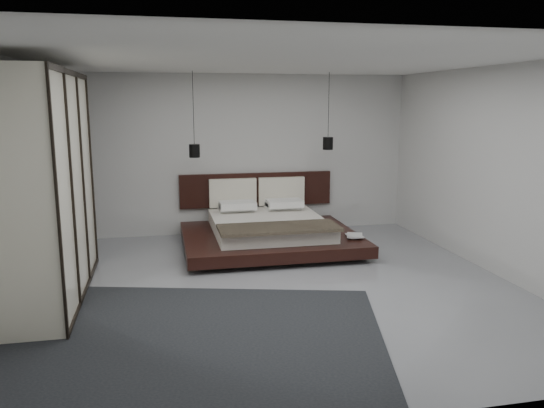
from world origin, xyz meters
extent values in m
plane|color=gray|center=(0.00, 0.00, 0.00)|extent=(6.00, 6.00, 0.00)
plane|color=white|center=(0.00, 0.00, 2.80)|extent=(6.00, 6.00, 0.00)
plane|color=beige|center=(0.00, 3.00, 1.40)|extent=(6.00, 0.00, 6.00)
plane|color=beige|center=(0.00, -3.00, 1.40)|extent=(6.00, 0.00, 6.00)
plane|color=beige|center=(-3.00, 0.00, 1.40)|extent=(0.00, 6.00, 6.00)
plane|color=beige|center=(3.00, 0.00, 1.40)|extent=(0.00, 6.00, 6.00)
cube|color=black|center=(-2.95, 2.45, 1.30)|extent=(0.05, 0.90, 2.60)
cube|color=black|center=(0.26, 1.75, 0.04)|extent=(2.15, 1.76, 0.08)
cube|color=black|center=(0.26, 1.75, 0.17)|extent=(2.74, 2.25, 0.18)
cube|color=silver|center=(0.26, 1.88, 0.36)|extent=(1.76, 1.96, 0.22)
cube|color=black|center=(0.26, 1.11, 0.49)|extent=(1.78, 0.69, 0.05)
cube|color=white|center=(-0.16, 2.63, 0.53)|extent=(0.61, 0.39, 0.12)
cube|color=white|center=(0.67, 2.63, 0.53)|extent=(0.61, 0.39, 0.12)
cube|color=white|center=(-0.16, 2.49, 0.59)|extent=(0.61, 0.39, 0.12)
cube|color=white|center=(0.67, 2.49, 0.59)|extent=(0.61, 0.39, 0.12)
cube|color=black|center=(0.26, 2.96, 0.77)|extent=(2.74, 0.08, 0.60)
cube|color=silver|center=(-0.19, 2.87, 0.74)|extent=(0.83, 0.10, 0.50)
cube|color=silver|center=(0.70, 2.87, 0.74)|extent=(0.83, 0.10, 0.50)
imported|color=#99724C|center=(1.38, 1.26, 0.27)|extent=(0.24, 0.31, 0.03)
imported|color=#99724C|center=(1.36, 1.23, 0.29)|extent=(0.33, 0.38, 0.02)
cylinder|color=black|center=(-0.87, 2.34, 2.22)|extent=(0.01, 0.01, 1.15)
cylinder|color=black|center=(-0.87, 2.34, 1.54)|extent=(0.17, 0.17, 0.21)
cylinder|color=#FFE0B2|center=(-0.87, 2.34, 1.45)|extent=(0.13, 0.13, 0.01)
cylinder|color=black|center=(1.38, 2.34, 2.27)|extent=(0.01, 0.01, 1.07)
cylinder|color=black|center=(1.38, 2.34, 1.63)|extent=(0.17, 0.17, 0.21)
cylinder|color=#FFE0B2|center=(1.38, 2.34, 1.54)|extent=(0.13, 0.13, 0.01)
cube|color=white|center=(-2.70, 0.25, 1.34)|extent=(0.62, 2.67, 2.67)
cube|color=black|center=(-2.38, 0.25, 2.64)|extent=(0.03, 2.67, 0.06)
cube|color=black|center=(-2.38, 0.25, 0.03)|extent=(0.03, 2.67, 0.06)
cube|color=black|center=(-2.38, -1.09, 1.34)|extent=(0.03, 0.05, 2.67)
cube|color=black|center=(-2.38, -0.20, 1.34)|extent=(0.03, 0.05, 2.67)
cube|color=black|center=(-2.38, 0.69, 1.34)|extent=(0.03, 0.05, 2.67)
cube|color=black|center=(-2.38, 1.58, 1.34)|extent=(0.03, 0.05, 2.67)
cube|color=black|center=(-1.20, -1.28, 0.01)|extent=(4.42, 3.63, 0.02)
camera|label=1|loc=(-1.42, -6.29, 2.31)|focal=35.00mm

